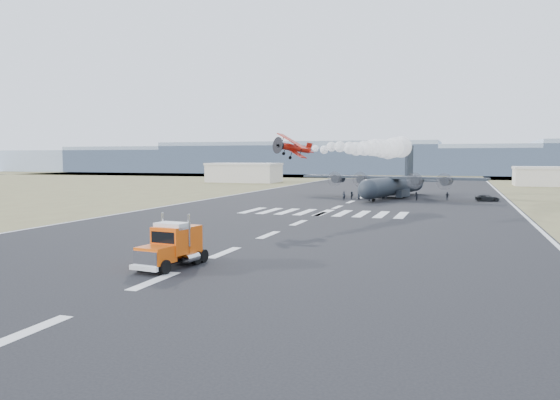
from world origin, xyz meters
The scene contains 23 objects.
ground centered at (0.00, 0.00, 0.00)m, with size 500.00×500.00×0.00m, color black.
scrub_far centered at (0.00, 230.00, 0.00)m, with size 500.00×80.00×0.00m, color brown.
runway_markings centered at (0.00, 60.00, 0.01)m, with size 60.00×260.00×0.01m, color silver, non-canonical shape.
ridge_seg_a centered at (-195.00, 260.00, 6.50)m, with size 150.00×50.00×13.00m, color #8495A8.
ridge_seg_b centered at (-130.00, 260.00, 7.50)m, with size 150.00×50.00×15.00m, color #8495A8.
ridge_seg_c centered at (-65.00, 260.00, 8.50)m, with size 150.00×50.00×17.00m, color #8495A8.
ridge_seg_d centered at (0.00, 260.00, 6.50)m, with size 150.00×50.00×13.00m, color #8495A8.
ridge_seg_e centered at (65.00, 260.00, 7.50)m, with size 150.00×50.00×15.00m, color #8495A8.
hangar_left centered at (-52.00, 145.00, 3.41)m, with size 24.50×14.50×6.70m.
hangar_right centered at (46.00, 150.00, 3.01)m, with size 20.50×12.50×5.90m.
semi_truck centered at (-1.23, 4.80, 1.74)m, with size 3.40×8.04×3.55m.
aerobatic_biplane centered at (-0.85, 36.15, 10.00)m, with size 5.86×5.82×3.51m.
smoke_trail centered at (7.70, 62.19, 10.25)m, with size 12.07×32.03×3.91m.
transport_aircraft centered at (6.62, 85.65, 2.95)m, with size 39.44×32.28×11.44m.
support_vehicle centered at (25.48, 82.30, 0.63)m, with size 2.10×4.56×1.27m, color black.
crew_a centered at (-2.02, 75.43, 0.92)m, with size 0.67×0.55×1.84m, color black.
crew_b centered at (3.05, 75.30, 0.92)m, with size 0.90×0.55×1.85m, color black.
crew_c centered at (5.64, 81.98, 0.92)m, with size 1.19×0.55×1.85m, color black.
crew_d centered at (17.85, 82.25, 0.84)m, with size 0.98×0.50×1.68m, color black.
crew_e centered at (0.36, 78.97, 0.86)m, with size 0.84×0.51×1.71m, color black.
crew_f centered at (-1.11, 79.03, 0.80)m, with size 1.49×0.48×1.60m, color black.
crew_g centered at (5.53, 78.16, 0.83)m, with size 0.60×0.50×1.65m, color black.
crew_h centered at (11.88, 79.77, 0.86)m, with size 0.83×0.52×1.72m, color black.
Camera 1 is at (20.27, -33.08, 8.67)m, focal length 35.00 mm.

